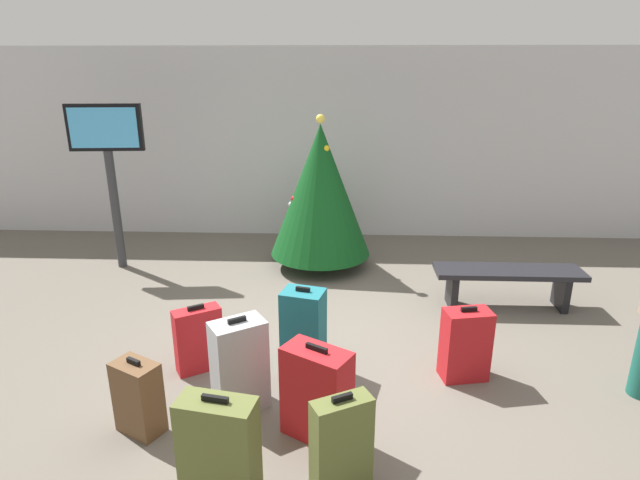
{
  "coord_description": "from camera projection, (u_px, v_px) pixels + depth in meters",
  "views": [
    {
      "loc": [
        0.21,
        -4.47,
        2.76
      ],
      "look_at": [
        -0.02,
        0.95,
        0.9
      ],
      "focal_mm": 29.19,
      "sensor_mm": 36.0,
      "label": 1
    }
  ],
  "objects": [
    {
      "name": "suitcase_6",
      "position": [
        465.0,
        345.0,
        4.71
      ],
      "size": [
        0.45,
        0.32,
        0.71
      ],
      "color": "#B2191E",
      "rests_on": "ground_plane"
    },
    {
      "name": "holiday_tree",
      "position": [
        320.0,
        191.0,
        7.07
      ],
      "size": [
        1.39,
        1.39,
        2.12
      ],
      "color": "#4C3319",
      "rests_on": "ground_plane"
    },
    {
      "name": "suitcase_2",
      "position": [
        198.0,
        339.0,
        4.84
      ],
      "size": [
        0.46,
        0.37,
        0.66
      ],
      "color": "#B2191E",
      "rests_on": "ground_plane"
    },
    {
      "name": "suitcase_5",
      "position": [
        138.0,
        397.0,
        4.02
      ],
      "size": [
        0.42,
        0.36,
        0.64
      ],
      "color": "brown",
      "rests_on": "ground_plane"
    },
    {
      "name": "suitcase_4",
      "position": [
        317.0,
        394.0,
        3.94
      ],
      "size": [
        0.58,
        0.49,
        0.79
      ],
      "color": "#B2191E",
      "rests_on": "ground_plane"
    },
    {
      "name": "waiting_bench",
      "position": [
        508.0,
        278.0,
        6.08
      ],
      "size": [
        1.7,
        0.44,
        0.48
      ],
      "color": "black",
      "rests_on": "ground_plane"
    },
    {
      "name": "ground_plane",
      "position": [
        318.0,
        357.0,
        5.13
      ],
      "size": [
        16.0,
        16.0,
        0.0
      ],
      "primitive_type": "plane",
      "color": "#665E54"
    },
    {
      "name": "flight_info_kiosk",
      "position": [
        108.0,
        154.0,
        6.91
      ],
      "size": [
        0.97,
        0.18,
        2.26
      ],
      "color": "#333338",
      "rests_on": "ground_plane"
    },
    {
      "name": "back_wall",
      "position": [
        330.0,
        144.0,
        8.42
      ],
      "size": [
        16.0,
        0.2,
        3.01
      ],
      "primitive_type": "cube",
      "color": "silver",
      "rests_on": "ground_plane"
    },
    {
      "name": "suitcase_7",
      "position": [
        303.0,
        330.0,
        4.84
      ],
      "size": [
        0.43,
        0.36,
        0.83
      ],
      "color": "#19606B",
      "rests_on": "ground_plane"
    },
    {
      "name": "suitcase_3",
      "position": [
        219.0,
        446.0,
        3.43
      ],
      "size": [
        0.55,
        0.33,
        0.74
      ],
      "color": "#59602D",
      "rests_on": "ground_plane"
    },
    {
      "name": "suitcase_1",
      "position": [
        341.0,
        446.0,
        3.42
      ],
      "size": [
        0.43,
        0.33,
        0.76
      ],
      "color": "#59602D",
      "rests_on": "ground_plane"
    },
    {
      "name": "suitcase_0",
      "position": [
        240.0,
        365.0,
        4.27
      ],
      "size": [
        0.51,
        0.46,
        0.83
      ],
      "color": "#9EA0A5",
      "rests_on": "ground_plane"
    }
  ]
}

